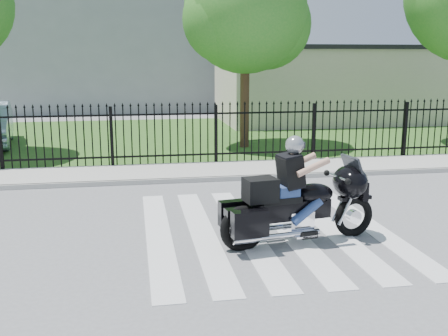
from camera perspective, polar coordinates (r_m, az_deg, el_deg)
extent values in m
plane|color=slate|center=(9.87, 4.62, -6.69)|extent=(120.00, 120.00, 0.00)
cube|color=#ADAAA3|center=(14.58, -0.26, -0.28)|extent=(40.00, 2.00, 0.12)
cube|color=#ADAAA3|center=(13.62, 0.44, -1.15)|extent=(40.00, 0.12, 0.12)
cube|color=#29541C|center=(21.41, -3.40, 3.51)|extent=(40.00, 12.00, 0.02)
cube|color=black|center=(15.49, -0.88, 1.55)|extent=(26.00, 0.04, 0.05)
cube|color=black|center=(15.32, -0.90, 5.96)|extent=(26.00, 0.04, 0.05)
cylinder|color=#382316|center=(18.49, 2.27, 8.64)|extent=(0.32, 0.32, 4.16)
sphere|color=#297521|center=(18.52, 2.34, 16.69)|extent=(4.20, 4.20, 4.20)
cube|color=beige|center=(26.78, 10.76, 8.76)|extent=(10.00, 6.00, 3.50)
cube|color=black|center=(26.75, 10.92, 12.72)|extent=(10.20, 6.20, 0.20)
cube|color=#92959A|center=(35.17, -11.32, 16.39)|extent=(15.00, 10.00, 12.00)
torus|color=black|center=(9.69, 13.93, -5.14)|extent=(0.77, 0.26, 0.75)
torus|color=black|center=(8.76, 2.05, -6.61)|extent=(0.81, 0.28, 0.80)
cube|color=black|center=(9.03, 7.26, -4.55)|extent=(1.44, 0.48, 0.33)
ellipsoid|color=black|center=(9.15, 9.76, -2.77)|extent=(0.74, 0.54, 0.36)
cube|color=black|center=(8.88, 6.03, -3.41)|extent=(0.75, 0.45, 0.11)
cube|color=silver|center=(9.15, 8.15, -5.56)|extent=(0.48, 0.39, 0.33)
ellipsoid|color=black|center=(9.47, 13.57, -1.49)|extent=(0.70, 0.87, 0.59)
cube|color=black|center=(8.69, 3.96, -2.37)|extent=(0.58, 0.49, 0.39)
cube|color=navy|center=(8.90, 6.81, -2.52)|extent=(0.42, 0.38, 0.20)
sphere|color=#9B9EA2|center=(8.79, 7.71, 2.51)|extent=(0.32, 0.32, 0.32)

